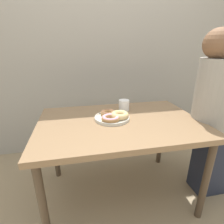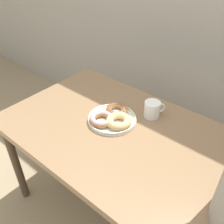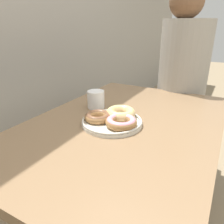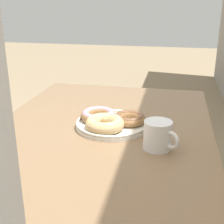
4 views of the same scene
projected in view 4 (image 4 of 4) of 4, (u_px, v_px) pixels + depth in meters
The scene contains 3 objects.
dining_table at pixel (99, 149), 1.16m from camera, with size 1.23×0.82×0.72m.
donut_plate at pixel (110, 121), 1.16m from camera, with size 0.27×0.29×0.06m.
coffee_mug at pixel (158, 135), 0.99m from camera, with size 0.10×0.12×0.09m.
Camera 4 is at (1.01, 0.49, 1.18)m, focal length 50.00 mm.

